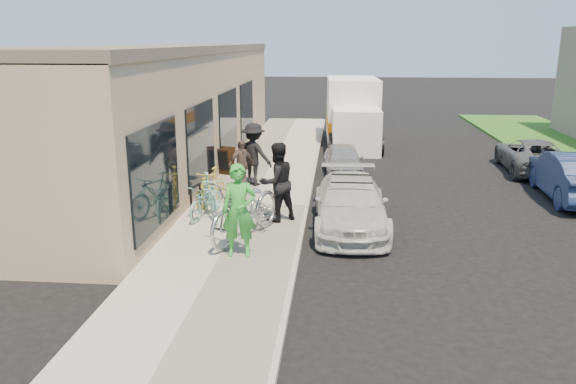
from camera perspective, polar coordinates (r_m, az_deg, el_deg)
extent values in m
plane|color=black|center=(12.08, 3.19, -6.10)|extent=(120.00, 120.00, 0.00)
cube|color=#AEA89D|center=(15.07, -4.02, -1.46)|extent=(3.00, 34.00, 0.15)
cube|color=#9E9890|center=(14.91, 1.88, -1.66)|extent=(0.12, 34.00, 0.13)
cube|color=tan|center=(20.19, -11.09, 8.11)|extent=(3.50, 20.00, 4.00)
cube|color=#66584D|center=(20.05, -11.40, 14.08)|extent=(3.60, 20.00, 0.25)
cube|color=black|center=(12.21, -13.25, 1.60)|extent=(0.06, 3.00, 2.20)
cube|color=black|center=(15.97, -8.82, 4.96)|extent=(0.06, 3.00, 2.20)
cube|color=black|center=(19.83, -6.08, 7.02)|extent=(0.06, 3.00, 2.20)
cube|color=black|center=(23.73, -4.21, 8.39)|extent=(0.06, 3.00, 2.20)
cylinder|color=black|center=(13.85, -9.81, -1.19)|extent=(0.05, 0.05, 0.76)
cylinder|color=black|center=(14.29, -8.91, -0.64)|extent=(0.05, 0.05, 0.76)
cylinder|color=black|center=(13.97, -9.42, 0.59)|extent=(0.16, 0.51, 0.05)
cube|color=black|center=(18.23, -6.68, 3.07)|extent=(0.57, 0.38, 0.87)
cube|color=black|center=(18.50, -6.18, 3.26)|extent=(0.57, 0.38, 0.87)
cube|color=black|center=(18.19, -6.73, 3.18)|extent=(0.45, 0.27, 0.63)
imported|color=silver|center=(13.48, 6.37, -1.19)|extent=(1.80, 4.20, 1.21)
cylinder|color=black|center=(12.88, 6.49, 0.91)|extent=(0.96, 0.04, 0.04)
cylinder|color=black|center=(13.66, 6.42, 1.73)|extent=(0.96, 0.04, 0.04)
imported|color=#97979C|center=(18.82, 5.63, 3.25)|extent=(1.45, 3.12, 1.04)
cube|color=white|center=(22.45, 6.91, 6.09)|extent=(1.94, 1.94, 1.77)
cube|color=black|center=(22.40, 6.94, 7.03)|extent=(1.72, 0.13, 0.84)
cube|color=white|center=(25.14, 6.51, 8.35)|extent=(2.30, 3.99, 2.70)
cube|color=orange|center=(25.21, 6.47, 6.98)|extent=(2.32, 4.01, 0.51)
cylinder|color=black|center=(22.03, 4.54, 4.63)|extent=(0.26, 0.75, 0.74)
cylinder|color=black|center=(22.17, 9.36, 4.54)|extent=(0.26, 0.75, 0.74)
cylinder|color=black|center=(23.04, 4.46, 5.10)|extent=(0.26, 0.75, 0.74)
cylinder|color=black|center=(23.17, 9.08, 5.01)|extent=(0.26, 0.75, 0.74)
cylinder|color=black|center=(26.53, 4.25, 6.43)|extent=(0.26, 0.75, 0.74)
cylinder|color=black|center=(26.64, 8.28, 6.35)|extent=(0.26, 0.75, 0.74)
imported|color=navy|center=(17.76, 26.88, 1.52)|extent=(1.68, 4.27, 1.38)
imported|color=#4F5253|center=(21.03, 23.53, 3.44)|extent=(2.12, 4.17, 1.13)
imported|color=#B4B4B7|center=(12.24, -4.24, -1.68)|extent=(1.86, 2.77, 1.38)
imported|color=green|center=(11.23, -5.01, -1.90)|extent=(0.73, 0.52, 1.89)
imported|color=black|center=(13.39, -1.14, 1.01)|extent=(1.18, 1.14, 1.91)
imported|color=#7CB9AF|center=(13.91, -7.97, -0.39)|extent=(1.21, 1.82, 1.07)
imported|color=#7CB9AF|center=(13.95, -8.33, -0.84)|extent=(0.93, 1.69, 0.84)
imported|color=gold|center=(14.91, -7.88, 0.50)|extent=(0.87, 1.69, 0.98)
imported|color=black|center=(16.81, -3.51, 3.84)|extent=(1.39, 1.16, 1.87)
imported|color=brown|center=(16.38, -4.76, 2.77)|extent=(0.87, 0.83, 1.46)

